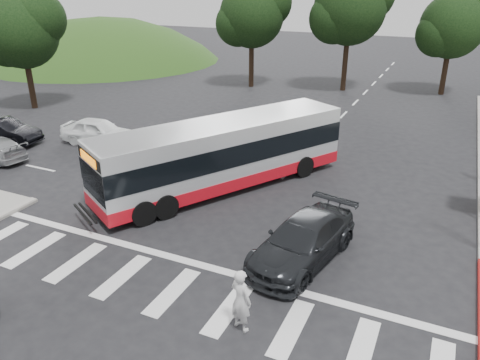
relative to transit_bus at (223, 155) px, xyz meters
The scene contains 12 objects.
ground 4.02m from the transit_bus, 53.66° to the right, with size 140.00×140.00×0.00m, color black.
hillside_nw 40.27m from the transit_bus, 137.80° to the left, with size 44.00×44.00×10.00m, color #244616.
crosswalk_ladder 8.42m from the transit_bus, 74.67° to the right, with size 18.00×2.60×0.01m, color silver.
tree_north_a 23.71m from the transit_bus, 89.33° to the left, with size 6.60×6.15×10.17m.
tree_north_b 26.72m from the transit_bus, 71.78° to the left, with size 5.72×5.33×8.43m.
tree_north_c 22.95m from the transit_bus, 110.14° to the left, with size 6.16×5.74×9.30m.
tree_west_a 21.37m from the transit_bus, 160.25° to the left, with size 5.72×5.33×8.43m.
transit_bus is the anchor object (origin of this frame).
pedestrian 9.86m from the transit_bus, 60.40° to the right, with size 0.71×0.47×1.95m, color silver.
dark_sedan 6.99m from the transit_bus, 39.73° to the right, with size 2.14×5.27×1.53m, color black.
west_car_white 10.00m from the transit_bus, 165.45° to the left, with size 1.82×4.52×1.54m, color white.
west_car_black 14.91m from the transit_bus, behind, with size 1.54×4.43×1.46m, color black.
Camera 1 is at (7.12, -15.20, 9.24)m, focal length 35.00 mm.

